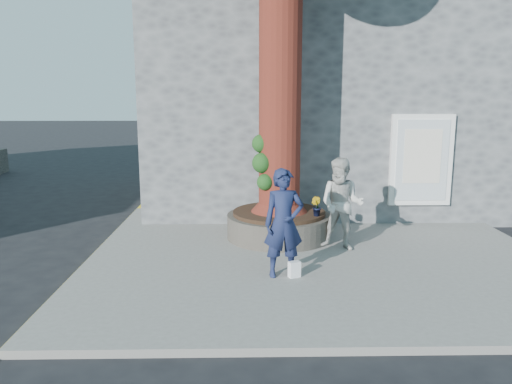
{
  "coord_description": "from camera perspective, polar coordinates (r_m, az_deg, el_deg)",
  "views": [
    {
      "loc": [
        0.08,
        -8.73,
        3.21
      ],
      "look_at": [
        0.28,
        1.48,
        1.25
      ],
      "focal_mm": 35.0,
      "sensor_mm": 36.0,
      "label": 1
    }
  ],
  "objects": [
    {
      "name": "man",
      "position": [
        8.6,
        3.19,
        -3.59
      ],
      "size": [
        0.74,
        0.54,
        1.89
      ],
      "primitive_type": "imported",
      "rotation": [
        0.0,
        0.0,
        0.13
      ],
      "color": "#161E3E",
      "rests_on": "pavement"
    },
    {
      "name": "shopping_bag",
      "position": [
        8.78,
        4.41,
        -8.8
      ],
      "size": [
        0.23,
        0.19,
        0.28
      ],
      "primitive_type": "cube",
      "rotation": [
        0.0,
        0.0,
        0.41
      ],
      "color": "white",
      "rests_on": "pavement"
    },
    {
      "name": "pavement",
      "position": [
        10.33,
        6.89,
        -6.97
      ],
      "size": [
        9.0,
        8.0,
        0.12
      ],
      "primitive_type": "cube",
      "color": "slate",
      "rests_on": "ground"
    },
    {
      "name": "plant_d",
      "position": [
        11.87,
        4.14,
        -0.53
      ],
      "size": [
        0.35,
        0.36,
        0.3
      ],
      "primitive_type": "imported",
      "rotation": [
        0.0,
        0.0,
        5.32
      ],
      "color": "gray",
      "rests_on": "planter"
    },
    {
      "name": "plant_a",
      "position": [
        11.85,
        3.32,
        -0.47
      ],
      "size": [
        0.2,
        0.17,
        0.33
      ],
      "primitive_type": "imported",
      "rotation": [
        0.0,
        0.0,
        0.3
      ],
      "color": "gray",
      "rests_on": "planter"
    },
    {
      "name": "planter",
      "position": [
        11.12,
        2.64,
        -3.73
      ],
      "size": [
        2.3,
        2.3,
        0.6
      ],
      "color": "black",
      "rests_on": "pavement"
    },
    {
      "name": "stone_shop",
      "position": [
        16.11,
        7.65,
        10.58
      ],
      "size": [
        10.3,
        8.3,
        6.3
      ],
      "color": "#4C4F51",
      "rests_on": "ground"
    },
    {
      "name": "plant_b",
      "position": [
        10.62,
        6.88,
        -1.65
      ],
      "size": [
        0.31,
        0.31,
        0.41
      ],
      "primitive_type": "imported",
      "rotation": [
        0.0,
        0.0,
        2.19
      ],
      "color": "gray",
      "rests_on": "planter"
    },
    {
      "name": "plant_c",
      "position": [
        10.86,
        3.81,
        -1.61
      ],
      "size": [
        0.21,
        0.21,
        0.3
      ],
      "primitive_type": "imported",
      "rotation": [
        0.0,
        0.0,
        3.46
      ],
      "color": "gray",
      "rests_on": "planter"
    },
    {
      "name": "woman",
      "position": [
        10.26,
        9.76,
        -1.38
      ],
      "size": [
        1.12,
        1.02,
        1.88
      ],
      "primitive_type": "imported",
      "rotation": [
        0.0,
        0.0,
        -0.41
      ],
      "color": "beige",
      "rests_on": "pavement"
    },
    {
      "name": "yellow_line",
      "position": [
        10.71,
        -18.19,
        -7.11
      ],
      "size": [
        0.1,
        30.0,
        0.01
      ],
      "primitive_type": "cube",
      "color": "yellow",
      "rests_on": "ground"
    },
    {
      "name": "ground",
      "position": [
        9.3,
        -1.56,
        -9.32
      ],
      "size": [
        120.0,
        120.0,
        0.0
      ],
      "primitive_type": "plane",
      "color": "black",
      "rests_on": "ground"
    }
  ]
}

